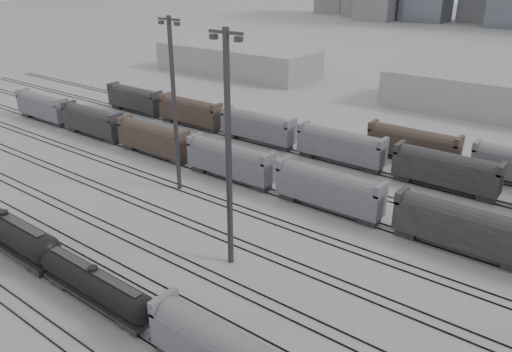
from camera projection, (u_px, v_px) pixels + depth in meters
The scene contains 10 objects.
ground at pixel (86, 307), 47.66m from camera, with size 900.00×900.00×0.00m, color #B1B1B6.
tracks at pixel (210, 234), 60.41m from camera, with size 220.00×71.50×0.16m.
tank_car_a at pixel (6, 229), 56.14m from camera, with size 19.11×3.19×4.72m.
tank_car_b at pixel (95, 284), 47.19m from camera, with size 16.09×2.68×3.98m.
light_mast_b at pixel (174, 102), 68.02m from camera, with size 3.88×0.62×24.24m.
light_mast_c at pixel (228, 148), 49.76m from camera, with size 4.00×0.64×24.97m.
bg_string_near at pixel (329, 191), 65.44m from camera, with size 151.00×3.00×5.60m.
bg_string_mid at pixel (446, 172), 71.51m from camera, with size 151.00×3.00×5.60m.
warehouse_left at pixel (236, 60), 149.15m from camera, with size 50.00×18.00×8.00m, color #A7A7AA.
warehouse_mid at pixel (480, 94), 109.85m from camera, with size 40.00×18.00×8.00m, color #A7A7AA.
Camera 1 is at (36.72, -20.99, 30.08)m, focal length 35.00 mm.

